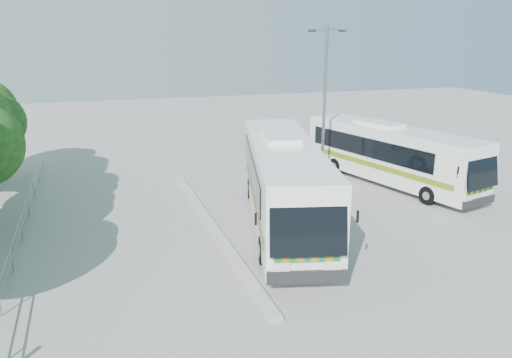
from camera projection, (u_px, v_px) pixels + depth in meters
name	position (u px, v px, depth m)	size (l,w,h in m)	color
ground	(277.00, 237.00, 20.74)	(100.00, 100.00, 0.00)	gray
kerb_divider	(212.00, 226.00, 21.83)	(0.40, 16.00, 0.15)	#B2B2AD
railing	(23.00, 216.00, 21.10)	(0.06, 22.00, 1.00)	gray
coach_main	(283.00, 180.00, 21.85)	(5.85, 13.32, 3.63)	white
coach_adjacent	(390.00, 153.00, 27.83)	(4.94, 11.82, 3.22)	white
lamppost	(325.00, 98.00, 27.59)	(2.10, 0.41, 8.60)	gray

